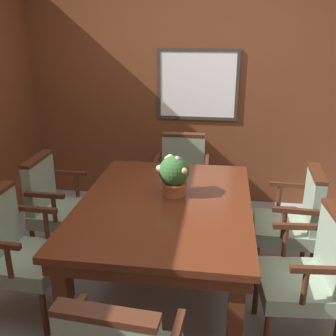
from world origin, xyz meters
The scene contains 9 objects.
ground_plane centered at (0.00, 0.00, 0.00)m, with size 14.00×14.00×0.00m, color #93969E.
wall_back centered at (0.00, 1.89, 1.23)m, with size 7.20×0.08×2.45m.
dining_table centered at (-0.07, 0.11, 0.67)m, with size 1.22×1.64×0.76m.
chair_head_far centered at (-0.08, 1.29, 0.50)m, with size 0.54×0.49×0.91m.
chair_left_far centered at (-1.09, 0.48, 0.50)m, with size 0.48×0.53×0.91m.
chair_right_near centered at (0.89, -0.25, 0.50)m, with size 0.51×0.55×0.91m.
chair_right_far centered at (0.91, 0.47, 0.50)m, with size 0.50×0.55×0.91m.
chair_left_near centered at (-1.06, -0.26, 0.50)m, with size 0.50×0.54×0.91m.
potted_plant centered at (-0.03, 0.24, 0.92)m, with size 0.25×0.24×0.31m.
Camera 1 is at (0.31, -2.43, 1.96)m, focal length 42.00 mm.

